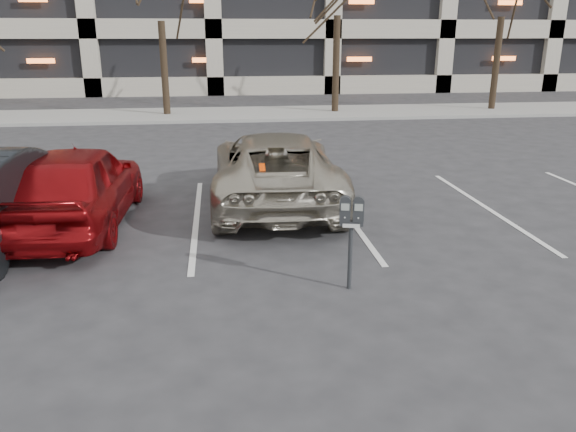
{
  "coord_description": "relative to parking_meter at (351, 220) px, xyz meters",
  "views": [
    {
      "loc": [
        -0.94,
        -7.59,
        3.23
      ],
      "look_at": [
        -0.05,
        -0.48,
        0.9
      ],
      "focal_mm": 35.0,
      "sensor_mm": 36.0,
      "label": 1
    }
  ],
  "objects": [
    {
      "name": "ground",
      "position": [
        -0.71,
        0.93,
        -0.96
      ],
      "size": [
        140.0,
        140.0,
        0.0
      ],
      "primitive_type": "plane",
      "color": "#28282B",
      "rests_on": "ground"
    },
    {
      "name": "sidewalk",
      "position": [
        -0.71,
        16.93,
        -0.9
      ],
      "size": [
        80.0,
        4.0,
        0.12
      ],
      "primitive_type": "cube",
      "color": "gray",
      "rests_on": "ground"
    },
    {
      "name": "stall_lines",
      "position": [
        -2.11,
        3.23,
        -0.95
      ],
      "size": [
        16.9,
        5.2,
        0.0
      ],
      "color": "silver",
      "rests_on": "ground"
    },
    {
      "name": "parking_meter",
      "position": [
        0.0,
        0.0,
        0.0
      ],
      "size": [
        0.34,
        0.19,
        1.25
      ],
      "rotation": [
        0.0,
        0.0,
        -0.23
      ],
      "color": "black",
      "rests_on": "ground"
    },
    {
      "name": "suv_silver",
      "position": [
        -0.57,
        4.12,
        -0.25
      ],
      "size": [
        2.56,
        5.21,
        1.43
      ],
      "rotation": [
        0.0,
        0.0,
        3.1
      ],
      "color": "#B0A896",
      "rests_on": "ground"
    },
    {
      "name": "car_red",
      "position": [
        -4.14,
        3.1,
        -0.22
      ],
      "size": [
        1.89,
        4.4,
        1.48
      ],
      "primitive_type": "imported",
      "rotation": [
        0.0,
        0.0,
        3.11
      ],
      "color": "maroon",
      "rests_on": "ground"
    }
  ]
}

